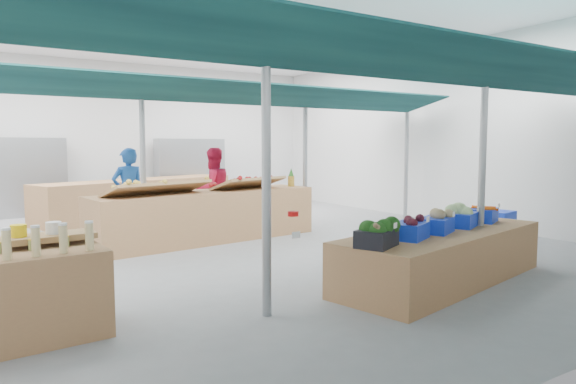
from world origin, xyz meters
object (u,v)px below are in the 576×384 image
vendor_right (213,189)px  fruit_counter (207,216)px  vendor_left (128,193)px  veg_counter (443,256)px  crate_stack (500,228)px

vendor_right → fruit_counter: bearing=53.6°
fruit_counter → vendor_left: (-1.20, 1.10, 0.41)m
veg_counter → fruit_counter: fruit_counter is taller
fruit_counter → crate_stack: (4.39, -3.26, -0.16)m
fruit_counter → vendor_right: size_ratio=2.50×
crate_stack → vendor_left: vendor_left is taller
fruit_counter → vendor_left: vendor_left is taller
fruit_counter → crate_stack: bearing=-44.4°
veg_counter → vendor_left: vendor_left is taller
vendor_left → vendor_right: bearing=172.2°
veg_counter → crate_stack: (2.87, 1.18, -0.03)m
veg_counter → vendor_left: 6.19m
vendor_right → crate_stack: bearing=123.2°
fruit_counter → crate_stack: fruit_counter is taller
fruit_counter → veg_counter: bearing=-79.0°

